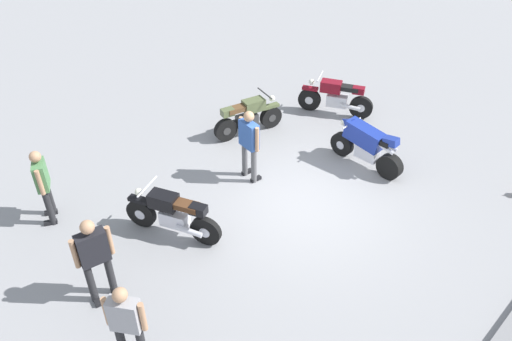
{
  "coord_description": "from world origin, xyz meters",
  "views": [
    {
      "loc": [
        6.7,
        5.21,
        6.98
      ],
      "look_at": [
        0.64,
        -0.83,
        0.75
      ],
      "focal_mm": 35.08,
      "sensor_mm": 36.0,
      "label": 1
    }
  ],
  "objects": [
    {
      "name": "person_in_green_shirt",
      "position": [
        4.1,
        -3.36,
        0.96
      ],
      "size": [
        0.48,
        0.61,
        1.68
      ],
      "rotation": [
        0.0,
        0.0,
        5.79
      ],
      "color": "#262628",
      "rests_on": "ground"
    },
    {
      "name": "motorcycle_maroon_cruiser",
      "position": [
        -3.58,
        -1.92,
        0.52
      ],
      "size": [
        1.06,
        1.92,
        1.09
      ],
      "rotation": [
        0.0,
        0.0,
        5.18
      ],
      "color": "black",
      "rests_on": "ground"
    },
    {
      "name": "person_in_gray_shirt",
      "position": [
        4.8,
        0.66,
        0.93
      ],
      "size": [
        0.5,
        0.58,
        1.64
      ],
      "rotation": [
        0.0,
        0.0,
        0.6
      ],
      "color": "#262628",
      "rests_on": "ground"
    },
    {
      "name": "ground_plane",
      "position": [
        0.0,
        0.0,
        0.0
      ],
      "size": [
        40.0,
        40.0,
        0.0
      ],
      "primitive_type": "plane",
      "color": "gray"
    },
    {
      "name": "person_in_blue_shirt",
      "position": [
        0.22,
        -1.46,
        1.01
      ],
      "size": [
        0.36,
        0.68,
        1.76
      ],
      "rotation": [
        0.0,
        0.0,
        3.01
      ],
      "color": "#59595B",
      "rests_on": "ground"
    },
    {
      "name": "motorcycle_blue_sportbike",
      "position": [
        -2.08,
        0.11,
        0.59
      ],
      "size": [
        0.7,
        1.95,
        1.14
      ],
      "rotation": [
        0.0,
        0.0,
        4.71
      ],
      "color": "black",
      "rests_on": "ground"
    },
    {
      "name": "motorcycle_black_cruiser",
      "position": [
        2.61,
        -1.18,
        0.52
      ],
      "size": [
        0.99,
        1.96,
        1.09
      ],
      "rotation": [
        0.0,
        0.0,
        5.12
      ],
      "color": "black",
      "rests_on": "ground"
    },
    {
      "name": "motorcycle_olive_vintage",
      "position": [
        -1.14,
        -2.89,
        0.49
      ],
      "size": [
        1.92,
        0.88,
        1.07
      ],
      "rotation": [
        0.0,
        0.0,
        2.87
      ],
      "color": "black",
      "rests_on": "ground"
    },
    {
      "name": "person_in_black_shirt",
      "position": [
        4.45,
        -0.79,
        1.01
      ],
      "size": [
        0.67,
        0.39,
        1.75
      ],
      "rotation": [
        0.0,
        0.0,
        1.36
      ],
      "color": "#262628",
      "rests_on": "ground"
    }
  ]
}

